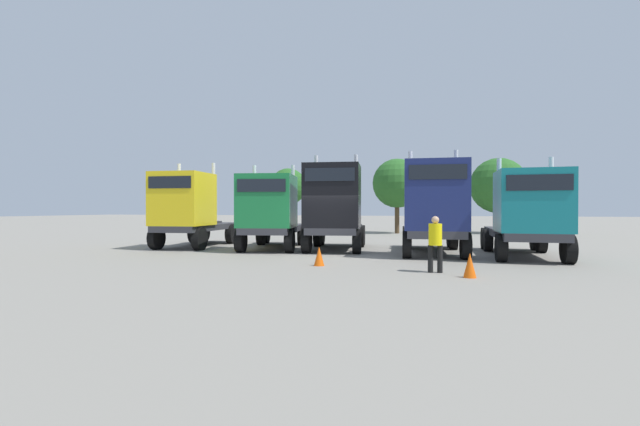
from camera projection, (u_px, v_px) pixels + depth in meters
ground at (328, 256)px, 17.72m from camera, size 200.00×200.00×0.00m
semi_truck_yellow at (190, 209)px, 21.30m from camera, size 3.08×6.44×4.27m
semi_truck_green at (271, 211)px, 20.12m from camera, size 3.61×6.65×4.06m
semi_truck_black at (334, 207)px, 19.56m from camera, size 3.24×5.94×4.50m
semi_truck_navy at (434, 208)px, 17.70m from camera, size 3.04×6.60×4.44m
semi_truck_teal at (527, 214)px, 16.49m from camera, size 2.62×6.37×3.97m
visitor_in_hivis at (435, 240)px, 13.01m from camera, size 0.46×0.45×1.72m
traffic_cone_near at (470, 265)px, 12.06m from camera, size 0.36×0.36×0.70m
traffic_cone_mid at (319, 256)px, 14.58m from camera, size 0.36×0.36×0.66m
oak_far_left at (288, 187)px, 36.04m from camera, size 3.07×3.07×5.34m
oak_far_centre at (397, 183)px, 33.64m from camera, size 3.86×3.86×5.88m
oak_far_right at (498, 186)px, 33.60m from camera, size 4.33×4.33×5.93m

